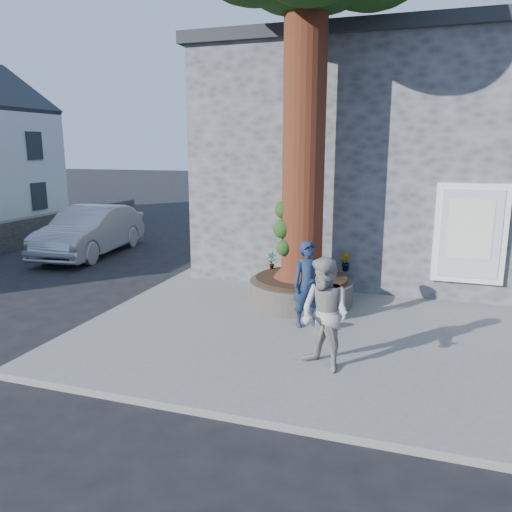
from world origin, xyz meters
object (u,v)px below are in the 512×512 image
(car_silver, at_px, (90,231))
(woman, at_px, (325,315))
(man, at_px, (308,284))
(planter, at_px, (301,290))

(car_silver, bearing_deg, woman, -42.88)
(man, distance_m, woman, 1.93)
(man, xyz_separation_m, car_silver, (-8.47, 4.73, -0.16))
(man, relative_size, car_silver, 0.35)
(man, height_order, woman, woman)
(woman, height_order, car_silver, woman)
(planter, relative_size, woman, 1.28)
(planter, bearing_deg, car_silver, 157.54)
(planter, relative_size, car_silver, 0.47)
(man, height_order, car_silver, man)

